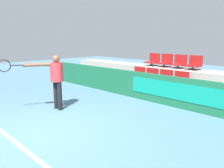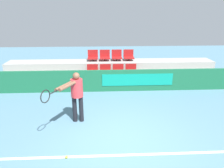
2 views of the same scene
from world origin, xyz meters
name	(u,v)px [view 1 (image 1 of 2)]	position (x,y,z in m)	size (l,w,h in m)	color
ground_plane	(39,134)	(0.00, 0.00, 0.00)	(30.00, 30.00, 0.00)	slate
court_baseline	(15,142)	(0.00, -0.49, 0.00)	(6.17, 0.08, 0.01)	white
barrier_wall	(145,87)	(0.02, 3.71, 0.45)	(9.91, 0.14, 0.89)	#19603D
bleacher_tier_front	(154,90)	(0.00, 4.27, 0.23)	(9.51, 0.96, 0.46)	#9E9E99
bleacher_tier_middle	(169,80)	(0.00, 5.23, 0.46)	(9.51, 0.96, 0.91)	#9E9E99
stadium_chair_0	(138,75)	(-0.84, 4.39, 0.66)	(0.47, 0.44, 0.48)	#333333
stadium_chair_1	(150,76)	(-0.28, 4.39, 0.66)	(0.47, 0.44, 0.48)	#333333
stadium_chair_2	(164,78)	(0.28, 4.39, 0.66)	(0.47, 0.44, 0.48)	#333333
stadium_chair_3	(180,81)	(0.84, 4.39, 0.66)	(0.47, 0.44, 0.48)	#333333
stadium_chair_4	(153,61)	(-0.84, 5.35, 1.11)	(0.47, 0.44, 0.48)	#333333
stadium_chair_5	(165,62)	(-0.28, 5.35, 1.11)	(0.47, 0.44, 0.48)	#333333
stadium_chair_6	(179,63)	(0.28, 5.35, 1.11)	(0.47, 0.44, 0.48)	#333333
stadium_chair_7	(194,64)	(0.84, 5.35, 1.11)	(0.47, 0.44, 0.48)	#333333
tennis_player	(54,76)	(-1.21, 1.14, 0.95)	(0.86, 1.47, 1.52)	black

